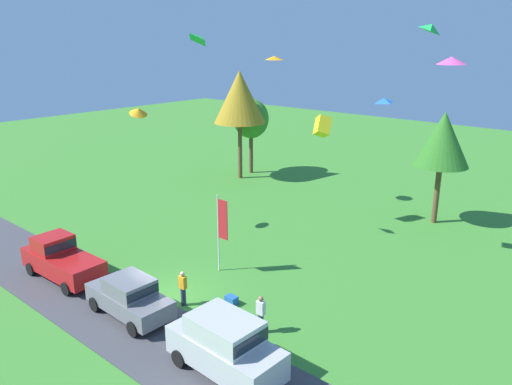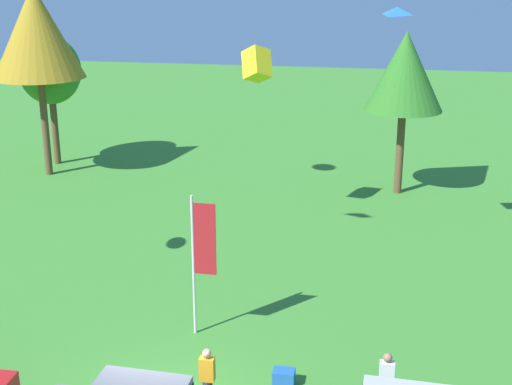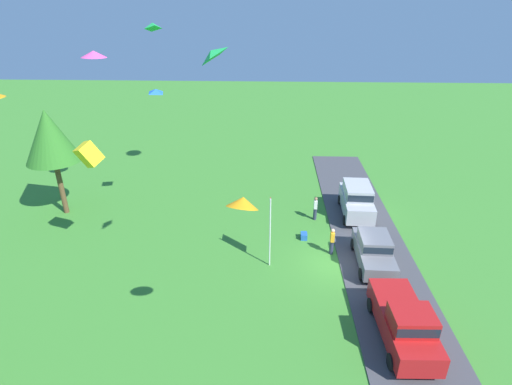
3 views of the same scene
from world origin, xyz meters
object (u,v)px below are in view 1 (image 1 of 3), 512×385
kite_delta_over_trees (274,58)px  kite_box_trailing_tail (322,126)px  person_on_lawn (183,288)px  kite_diamond_near_flag (384,100)px  person_watching_sky (261,314)px  tree_far_left (240,97)px  car_suv_far_end (225,344)px  kite_delta_high_left (138,111)px  tree_right_of_center (251,119)px  cooler_box (231,300)px  car_pickup_near_entrance (61,258)px  kite_diamond_low_drifter (432,28)px  kite_diamond_high_right (200,38)px  tree_lone_near (443,140)px  kite_delta_mid_center (452,60)px  flag_banner (221,224)px  car_sedan_by_flagpole (130,296)px

kite_delta_over_trees → kite_box_trailing_tail: size_ratio=1.13×
person_on_lawn → kite_diamond_near_flag: 13.98m
person_watching_sky → tree_far_left: size_ratio=0.18×
car_suv_far_end → kite_delta_over_trees: 21.95m
tree_far_left → kite_delta_high_left: size_ratio=8.66×
kite_diamond_near_flag → tree_right_of_center: bearing=151.6°
kite_delta_high_left → kite_box_trailing_tail: 11.42m
cooler_box → tree_right_of_center: bearing=129.0°
tree_right_of_center → cooler_box: size_ratio=12.13×
car_pickup_near_entrance → kite_diamond_low_drifter: bearing=46.2°
kite_diamond_high_right → kite_diamond_low_drifter: (10.78, 5.17, 0.47)m
car_pickup_near_entrance → kite_delta_over_trees: 19.00m
tree_lone_near → kite_diamond_low_drifter: 9.99m
person_on_lawn → kite_diamond_high_right: size_ratio=1.79×
car_suv_far_end → cooler_box: size_ratio=8.33×
tree_right_of_center → kite_diamond_low_drifter: kite_diamond_low_drifter is taller
tree_lone_near → kite_box_trailing_tail: tree_lone_near is taller
car_suv_far_end → person_watching_sky: bearing=104.8°
kite_diamond_near_flag → kite_delta_mid_center: bearing=67.6°
tree_right_of_center → kite_delta_high_left: (4.79, -15.67, 2.79)m
kite_delta_mid_center → kite_delta_over_trees: bearing=-175.8°
person_watching_sky → kite_diamond_low_drifter: bearing=80.2°
person_watching_sky → kite_delta_over_trees: (-10.27, 13.58, 9.76)m
tree_lone_near → kite_delta_over_trees: size_ratio=5.79×
flag_banner → kite_box_trailing_tail: (-0.15, 9.42, 3.90)m
tree_right_of_center → tree_far_left: size_ratio=0.72×
car_sedan_by_flagpole → person_watching_sky: car_sedan_by_flagpole is taller
person_watching_sky → tree_right_of_center: 26.79m
car_sedan_by_flagpole → tree_far_left: tree_far_left is taller
tree_far_left → flag_banner: (11.95, -14.54, -4.44)m
person_watching_sky → kite_delta_mid_center: (1.54, 14.44, 9.88)m
cooler_box → kite_diamond_low_drifter: bearing=65.5°
tree_lone_near → kite_box_trailing_tail: bearing=-137.5°
flag_banner → kite_diamond_low_drifter: (7.12, 7.49, 9.71)m
flag_banner → kite_delta_over_trees: (-4.98, 10.49, 7.95)m
car_sedan_by_flagpole → kite_box_trailing_tail: (-0.23, 15.32, 5.55)m
tree_far_left → tree_lone_near: (17.57, 0.18, -1.46)m
person_on_lawn → kite_delta_high_left: size_ratio=1.58×
person_watching_sky → kite_box_trailing_tail: bearing=113.5°
tree_lone_near → car_pickup_near_entrance: bearing=-118.8°
car_pickup_near_entrance → kite_diamond_high_right: size_ratio=5.28×
car_sedan_by_flagpole → tree_right_of_center: 26.02m
kite_box_trailing_tail → tree_lone_near: bearing=42.5°
car_suv_far_end → kite_box_trailing_tail: size_ratio=4.07×
car_sedan_by_flagpole → kite_box_trailing_tail: bearing=90.8°
car_suv_far_end → kite_delta_over_trees: bearing=123.8°
tree_right_of_center → person_watching_sky: bearing=-47.9°
car_pickup_near_entrance → person_watching_sky: (11.03, 2.84, -0.23)m
tree_lone_near → flag_banner: (-5.62, -14.72, -2.98)m
car_sedan_by_flagpole → person_watching_sky: bearing=28.3°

